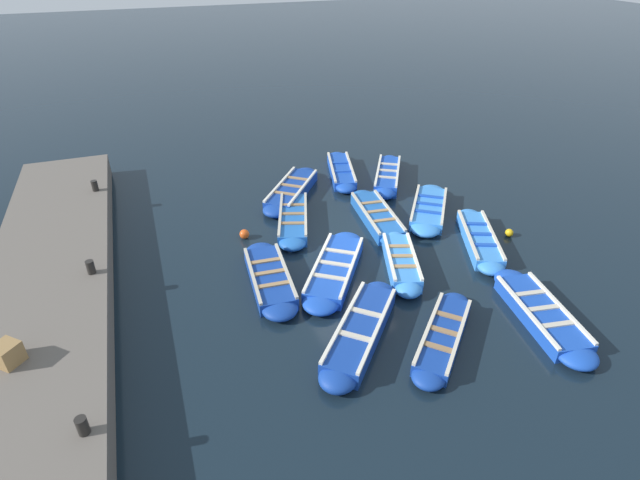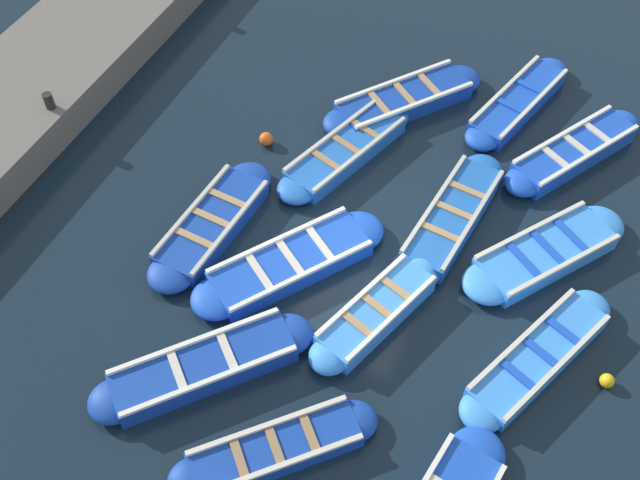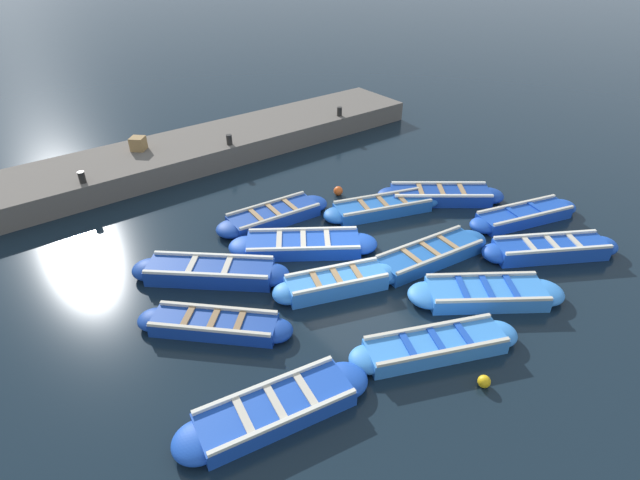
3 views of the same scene
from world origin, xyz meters
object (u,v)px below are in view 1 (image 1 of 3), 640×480
at_px(boat_bow_out, 443,336).
at_px(boat_outer_left, 292,191).
at_px(boat_alongside, 335,269).
at_px(boat_far_corner, 541,314).
at_px(boat_stern_in, 360,331).
at_px(boat_inner_gap, 479,239).
at_px(buoy_yellow_far, 244,234).
at_px(buoy_orange_near, 509,233).
at_px(bollard_mid_north, 91,267).
at_px(boat_end_of_row, 401,262).
at_px(boat_broadside, 377,216).
at_px(wooden_crate, 7,354).
at_px(boat_mid_row, 341,171).
at_px(boat_near_quay, 293,219).
at_px(bollard_north, 82,426).
at_px(boat_centre, 270,278).
at_px(boat_drifting, 429,209).
at_px(bollard_mid_south, 95,186).
at_px(boat_tucked, 388,176).

distance_m(boat_bow_out, boat_outer_left, 8.39).
bearing_deg(boat_alongside, boat_far_corner, -40.80).
bearing_deg(boat_outer_left, boat_stern_in, -95.19).
bearing_deg(boat_inner_gap, buoy_yellow_far, 157.24).
relative_size(boat_outer_left, buoy_orange_near, 14.89).
height_order(boat_alongside, bollard_mid_north, bollard_mid_north).
height_order(boat_end_of_row, boat_broadside, boat_end_of_row).
relative_size(boat_inner_gap, wooden_crate, 8.06).
xyz_separation_m(boat_mid_row, wooden_crate, (-10.13, -7.59, 0.81)).
height_order(boat_near_quay, buoy_orange_near, boat_near_quay).
bearing_deg(boat_stern_in, wooden_crate, 172.26).
xyz_separation_m(bollard_north, wooden_crate, (-1.43, 2.26, 0.05)).
xyz_separation_m(boat_far_corner, buoy_yellow_far, (-5.89, 6.17, -0.03)).
bearing_deg(boat_far_corner, boat_inner_gap, 79.19).
xyz_separation_m(boat_broadside, boat_far_corner, (1.62, -5.74, -0.01)).
distance_m(boat_near_quay, bollard_north, 9.06).
height_order(boat_centre, boat_bow_out, boat_centre).
distance_m(boat_near_quay, boat_broadside, 2.71).
bearing_deg(boat_end_of_row, buoy_yellow_far, 140.58).
distance_m(boat_stern_in, boat_outer_left, 7.58).
relative_size(boat_mid_row, bollard_north, 10.61).
distance_m(boat_centre, buoy_yellow_far, 2.52).
distance_m(boat_drifting, boat_inner_gap, 2.24).
bearing_deg(boat_drifting, buoy_orange_near, -53.18).
distance_m(boat_drifting, bollard_mid_south, 11.03).
bearing_deg(boat_tucked, boat_far_corner, -90.71).
relative_size(boat_drifting, boat_outer_left, 0.96).
xyz_separation_m(boat_drifting, bollard_mid_north, (-10.27, -1.03, 0.75)).
bearing_deg(boat_near_quay, boat_broadside, -16.80).
distance_m(boat_centre, buoy_orange_near, 7.57).
height_order(boat_drifting, bollard_mid_north, bollard_mid_north).
xyz_separation_m(boat_centre, buoy_yellow_far, (-0.12, 2.51, -0.03)).
bearing_deg(boat_near_quay, buoy_yellow_far, -168.08).
xyz_separation_m(boat_bow_out, bollard_mid_north, (-7.42, 4.46, 0.77)).
height_order(boat_centre, boat_inner_gap, boat_centre).
bearing_deg(boat_stern_in, bollard_mid_south, 123.38).
relative_size(boat_end_of_row, bollard_north, 9.05).
height_order(boat_outer_left, boat_far_corner, boat_outer_left).
height_order(boat_mid_row, boat_broadside, boat_broadside).
bearing_deg(buoy_orange_near, boat_inner_gap, -176.02).
xyz_separation_m(boat_mid_row, boat_broadside, (-0.27, -3.73, 0.01)).
distance_m(bollard_mid_north, wooden_crate, 3.07).
distance_m(boat_near_quay, boat_bow_out, 6.57).
bearing_deg(boat_alongside, boat_broadside, 44.17).
bearing_deg(boat_stern_in, boat_inner_gap, 26.65).
bearing_deg(boat_stern_in, boat_tucked, 59.38).
xyz_separation_m(boat_near_quay, boat_centre, (-1.55, -2.87, -0.00)).
relative_size(boat_alongside, bollard_north, 10.81).
xyz_separation_m(boat_drifting, boat_broadside, (-1.85, 0.11, 0.01)).
distance_m(boat_drifting, buoy_orange_near, 2.65).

